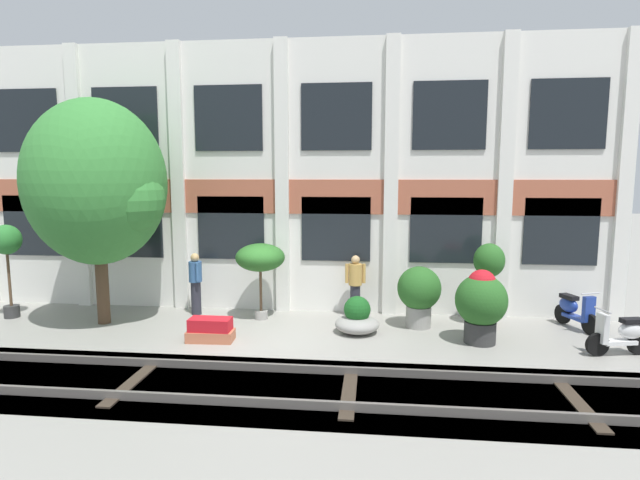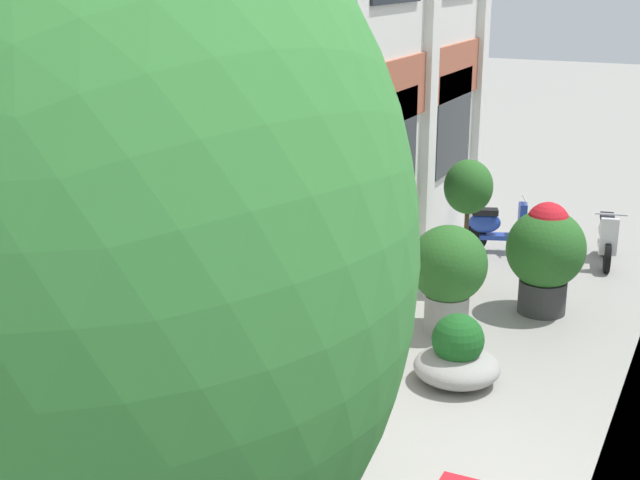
{
  "view_description": "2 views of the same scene",
  "coord_description": "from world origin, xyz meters",
  "px_view_note": "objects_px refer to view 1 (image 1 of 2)",
  "views": [
    {
      "loc": [
        2.41,
        -10.57,
        3.67
      ],
      "look_at": [
        1.15,
        1.07,
        2.14
      ],
      "focal_mm": 28.0,
      "sensor_mm": 36.0,
      "label": 1
    },
    {
      "loc": [
        -7.41,
        -1.95,
        4.82
      ],
      "look_at": [
        0.39,
        1.79,
        2.12
      ],
      "focal_mm": 50.0,
      "sensor_mm": 36.0,
      "label": 2
    }
  ],
  "objects_px": {
    "potted_plant_square_trough": "(210,330)",
    "potted_plant_low_pan": "(489,264)",
    "potted_plant_glazed_jar": "(481,302)",
    "potted_plant_tall_urn": "(7,247)",
    "broadleaf_tree": "(97,186)",
    "potted_plant_wide_bowl": "(357,319)",
    "scooter_second_parked": "(574,310)",
    "scooter_near_curb": "(622,334)",
    "potted_plant_terracotta_small": "(260,259)",
    "resident_by_doorway": "(196,282)",
    "potted_plant_ribbed_drum": "(419,292)",
    "resident_watching_tracks": "(355,284)"
  },
  "relations": [
    {
      "from": "potted_plant_square_trough",
      "to": "potted_plant_low_pan",
      "type": "relative_size",
      "value": 0.51
    },
    {
      "from": "potted_plant_glazed_jar",
      "to": "potted_plant_tall_urn",
      "type": "height_order",
      "value": "potted_plant_tall_urn"
    },
    {
      "from": "broadleaf_tree",
      "to": "potted_plant_wide_bowl",
      "type": "xyz_separation_m",
      "value": [
        6.3,
        -0.09,
        -3.07
      ]
    },
    {
      "from": "potted_plant_low_pan",
      "to": "potted_plant_glazed_jar",
      "type": "bearing_deg",
      "value": -108.28
    },
    {
      "from": "potted_plant_glazed_jar",
      "to": "potted_plant_tall_urn",
      "type": "bearing_deg",
      "value": 176.39
    },
    {
      "from": "potted_plant_tall_urn",
      "to": "scooter_second_parked",
      "type": "bearing_deg",
      "value": 2.47
    },
    {
      "from": "scooter_near_curb",
      "to": "potted_plant_glazed_jar",
      "type": "bearing_deg",
      "value": -21.41
    },
    {
      "from": "potted_plant_terracotta_small",
      "to": "resident_by_doorway",
      "type": "bearing_deg",
      "value": 172.57
    },
    {
      "from": "potted_plant_ribbed_drum",
      "to": "potted_plant_terracotta_small",
      "type": "relative_size",
      "value": 0.76
    },
    {
      "from": "broadleaf_tree",
      "to": "potted_plant_glazed_jar",
      "type": "xyz_separation_m",
      "value": [
        9.01,
        -0.52,
        -2.47
      ]
    },
    {
      "from": "potted_plant_tall_urn",
      "to": "potted_plant_ribbed_drum",
      "type": "bearing_deg",
      "value": 1.64
    },
    {
      "from": "broadleaf_tree",
      "to": "potted_plant_glazed_jar",
      "type": "relative_size",
      "value": 3.35
    },
    {
      "from": "potted_plant_glazed_jar",
      "to": "potted_plant_ribbed_drum",
      "type": "bearing_deg",
      "value": 140.2
    },
    {
      "from": "potted_plant_tall_urn",
      "to": "resident_watching_tracks",
      "type": "relative_size",
      "value": 1.49
    },
    {
      "from": "potted_plant_low_pan",
      "to": "scooter_second_parked",
      "type": "distance_m",
      "value": 2.34
    },
    {
      "from": "potted_plant_tall_urn",
      "to": "scooter_near_curb",
      "type": "relative_size",
      "value": 1.76
    },
    {
      "from": "resident_by_doorway",
      "to": "potted_plant_terracotta_small",
      "type": "bearing_deg",
      "value": 138.87
    },
    {
      "from": "potted_plant_ribbed_drum",
      "to": "resident_by_doorway",
      "type": "distance_m",
      "value": 5.78
    },
    {
      "from": "broadleaf_tree",
      "to": "potted_plant_glazed_jar",
      "type": "height_order",
      "value": "broadleaf_tree"
    },
    {
      "from": "potted_plant_low_pan",
      "to": "resident_by_doorway",
      "type": "distance_m",
      "value": 7.46
    },
    {
      "from": "potted_plant_low_pan",
      "to": "potted_plant_wide_bowl",
      "type": "bearing_deg",
      "value": -164.68
    },
    {
      "from": "potted_plant_low_pan",
      "to": "scooter_near_curb",
      "type": "bearing_deg",
      "value": -37.52
    },
    {
      "from": "potted_plant_wide_bowl",
      "to": "potted_plant_tall_urn",
      "type": "bearing_deg",
      "value": 178.04
    },
    {
      "from": "potted_plant_ribbed_drum",
      "to": "potted_plant_terracotta_small",
      "type": "height_order",
      "value": "potted_plant_terracotta_small"
    },
    {
      "from": "potted_plant_terracotta_small",
      "to": "potted_plant_glazed_jar",
      "type": "bearing_deg",
      "value": -14.03
    },
    {
      "from": "potted_plant_tall_urn",
      "to": "potted_plant_wide_bowl",
      "type": "bearing_deg",
      "value": -1.96
    },
    {
      "from": "potted_plant_wide_bowl",
      "to": "resident_by_doorway",
      "type": "bearing_deg",
      "value": 165.58
    },
    {
      "from": "broadleaf_tree",
      "to": "potted_plant_wide_bowl",
      "type": "height_order",
      "value": "broadleaf_tree"
    },
    {
      "from": "potted_plant_tall_urn",
      "to": "resident_watching_tracks",
      "type": "bearing_deg",
      "value": 6.46
    },
    {
      "from": "scooter_near_curb",
      "to": "potted_plant_square_trough",
      "type": "bearing_deg",
      "value": -11.26
    },
    {
      "from": "potted_plant_ribbed_drum",
      "to": "resident_watching_tracks",
      "type": "xyz_separation_m",
      "value": [
        -1.56,
        0.7,
        0.0
      ]
    },
    {
      "from": "potted_plant_terracotta_small",
      "to": "scooter_near_curb",
      "type": "xyz_separation_m",
      "value": [
        7.92,
        -1.77,
        -1.13
      ]
    },
    {
      "from": "broadleaf_tree",
      "to": "potted_plant_glazed_jar",
      "type": "bearing_deg",
      "value": -3.32
    },
    {
      "from": "potted_plant_glazed_jar",
      "to": "potted_plant_terracotta_small",
      "type": "bearing_deg",
      "value": 165.97
    },
    {
      "from": "resident_by_doorway",
      "to": "potted_plant_low_pan",
      "type": "bearing_deg",
      "value": 144.41
    },
    {
      "from": "potted_plant_terracotta_small",
      "to": "resident_watching_tracks",
      "type": "xyz_separation_m",
      "value": [
        2.39,
        0.44,
        -0.7
      ]
    },
    {
      "from": "potted_plant_low_pan",
      "to": "scooter_second_parked",
      "type": "relative_size",
      "value": 1.54
    },
    {
      "from": "potted_plant_terracotta_small",
      "to": "potted_plant_wide_bowl",
      "type": "distance_m",
      "value": 2.91
    },
    {
      "from": "potted_plant_ribbed_drum",
      "to": "scooter_second_parked",
      "type": "xyz_separation_m",
      "value": [
        3.72,
        0.31,
        -0.43
      ]
    },
    {
      "from": "broadleaf_tree",
      "to": "scooter_near_curb",
      "type": "bearing_deg",
      "value": -4.85
    },
    {
      "from": "potted_plant_tall_urn",
      "to": "scooter_second_parked",
      "type": "height_order",
      "value": "potted_plant_tall_urn"
    },
    {
      "from": "resident_watching_tracks",
      "to": "potted_plant_square_trough",
      "type": "bearing_deg",
      "value": -58.81
    },
    {
      "from": "broadleaf_tree",
      "to": "potted_plant_square_trough",
      "type": "relative_size",
      "value": 5.25
    },
    {
      "from": "potted_plant_glazed_jar",
      "to": "scooter_second_parked",
      "type": "xyz_separation_m",
      "value": [
        2.48,
        1.35,
        -0.48
      ]
    },
    {
      "from": "potted_plant_wide_bowl",
      "to": "potted_plant_terracotta_small",
      "type": "bearing_deg",
      "value": 160.77
    },
    {
      "from": "potted_plant_glazed_jar",
      "to": "potted_plant_square_trough",
      "type": "distance_m",
      "value": 5.99
    },
    {
      "from": "broadleaf_tree",
      "to": "resident_watching_tracks",
      "type": "bearing_deg",
      "value": 11.08
    },
    {
      "from": "resident_by_doorway",
      "to": "potted_plant_glazed_jar",
      "type": "bearing_deg",
      "value": 133.94
    },
    {
      "from": "potted_plant_wide_bowl",
      "to": "potted_plant_low_pan",
      "type": "relative_size",
      "value": 0.51
    },
    {
      "from": "potted_plant_ribbed_drum",
      "to": "resident_watching_tracks",
      "type": "relative_size",
      "value": 0.92
    }
  ]
}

